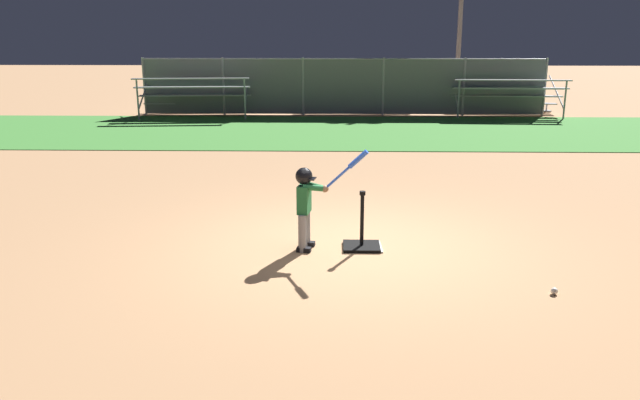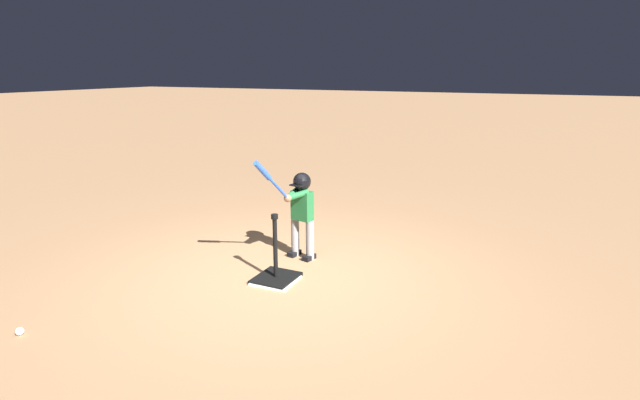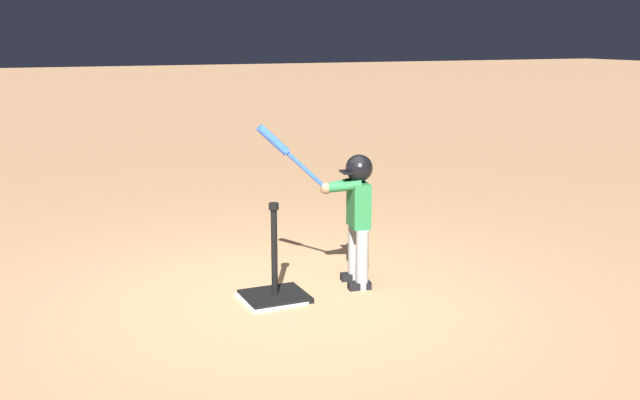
% 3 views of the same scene
% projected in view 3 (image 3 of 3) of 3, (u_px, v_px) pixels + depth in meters
% --- Properties ---
extents(ground_plane, '(90.00, 90.00, 0.00)m').
position_uv_depth(ground_plane, '(287.00, 299.00, 5.78)').
color(ground_plane, '#AD7F56').
extents(home_plate, '(0.46, 0.46, 0.02)m').
position_uv_depth(home_plate, '(271.00, 299.00, 5.75)').
color(home_plate, white).
rests_on(home_plate, ground_plane).
extents(batting_tee, '(0.48, 0.43, 0.76)m').
position_uv_depth(batting_tee, '(275.00, 287.00, 5.76)').
color(batting_tee, black).
rests_on(batting_tee, ground_plane).
extents(batter_child, '(0.91, 0.35, 1.34)m').
position_uv_depth(batter_child, '(354.00, 203.00, 5.96)').
color(batter_child, gray).
rests_on(batter_child, ground_plane).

